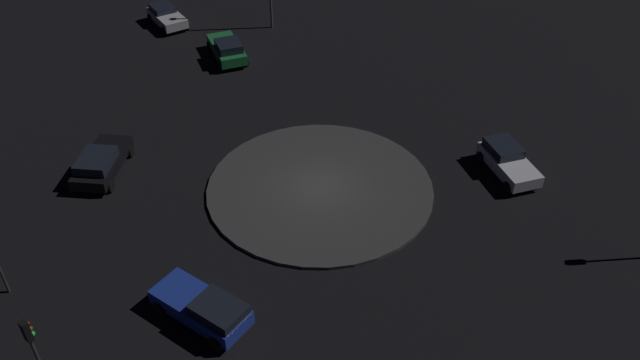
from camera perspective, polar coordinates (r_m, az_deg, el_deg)
ground_plane at (r=33.94m, az=0.00°, el=-0.80°), size 117.13×117.13×0.00m
roundabout_island at (r=33.88m, az=0.00°, el=-0.68°), size 11.86×11.86×0.18m
car_green at (r=46.40m, az=-8.20°, el=11.38°), size 2.37×4.54×1.54m
car_silver at (r=52.43m, az=-13.40°, el=13.89°), size 2.42×4.09×1.39m
car_blue at (r=27.46m, az=-10.18°, el=-11.04°), size 3.60×4.64×1.47m
car_black at (r=36.47m, az=-18.77°, el=1.49°), size 3.96×4.73×1.47m
car_white at (r=36.07m, az=16.23°, el=1.65°), size 2.47×4.14×1.48m
traffic_light_northeast at (r=25.16m, az=-23.99°, el=-13.15°), size 0.39×0.36×4.16m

